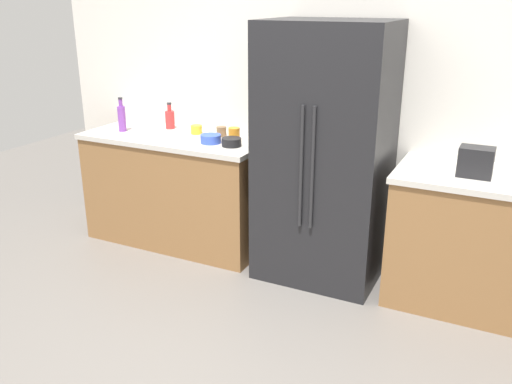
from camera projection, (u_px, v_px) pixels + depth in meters
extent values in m
plane|color=slate|center=(215.00, 377.00, 3.06)|extent=(10.06, 10.06, 0.00)
cube|color=silver|center=(334.00, 70.00, 4.12)|extent=(5.03, 0.10, 2.98)
cube|color=olive|center=(178.00, 191.00, 4.66)|extent=(1.53, 0.65, 0.90)
cube|color=beige|center=(176.00, 138.00, 4.50)|extent=(1.56, 0.68, 0.04)
cube|color=olive|center=(506.00, 249.00, 3.58)|extent=(1.46, 0.65, 0.90)
cube|color=black|center=(325.00, 155.00, 3.93)|extent=(0.89, 0.68, 1.87)
cylinder|color=#262628|center=(301.00, 168.00, 3.64)|extent=(0.02, 0.02, 0.84)
cylinder|color=#262628|center=(312.00, 169.00, 3.61)|extent=(0.02, 0.02, 0.84)
cube|color=black|center=(476.00, 162.00, 3.44)|extent=(0.21, 0.15, 0.19)
cylinder|color=purple|center=(122.00, 119.00, 4.61)|extent=(0.06, 0.06, 0.21)
cylinder|color=purple|center=(121.00, 103.00, 4.56)|extent=(0.03, 0.03, 0.06)
cylinder|color=#333338|center=(120.00, 98.00, 4.55)|extent=(0.04, 0.04, 0.02)
cylinder|color=red|center=(170.00, 120.00, 4.71)|extent=(0.08, 0.08, 0.15)
cylinder|color=red|center=(169.00, 108.00, 4.67)|extent=(0.03, 0.03, 0.06)
cylinder|color=#333338|center=(169.00, 103.00, 4.66)|extent=(0.04, 0.04, 0.02)
cylinder|color=yellow|center=(196.00, 130.00, 4.54)|extent=(0.09, 0.09, 0.07)
cylinder|color=brown|center=(221.00, 131.00, 4.46)|extent=(0.08, 0.08, 0.08)
cylinder|color=orange|center=(234.00, 134.00, 4.34)|extent=(0.09, 0.09, 0.10)
cylinder|color=black|center=(232.00, 142.00, 4.17)|extent=(0.15, 0.15, 0.06)
cylinder|color=blue|center=(211.00, 139.00, 4.25)|extent=(0.16, 0.16, 0.07)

